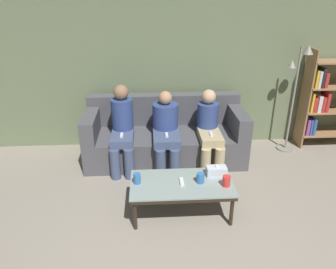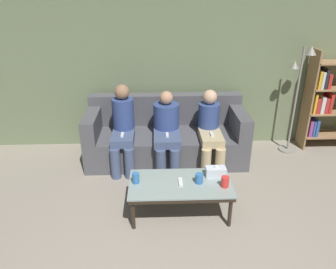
% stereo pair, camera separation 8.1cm
% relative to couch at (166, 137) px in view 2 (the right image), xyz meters
% --- Properties ---
extents(wall_back, '(12.00, 0.06, 2.60)m').
position_rel_couch_xyz_m(wall_back, '(0.00, 0.51, 0.98)').
color(wall_back, '#707F5B').
rests_on(wall_back, ground_plane).
extents(couch, '(2.20, 0.87, 0.86)m').
position_rel_couch_xyz_m(couch, '(0.00, 0.00, 0.00)').
color(couch, '#515156').
rests_on(couch, ground_plane).
extents(coffee_table, '(1.09, 0.59, 0.38)m').
position_rel_couch_xyz_m(coffee_table, '(0.11, -1.31, 0.03)').
color(coffee_table, '#8C9E99').
rests_on(coffee_table, ground_plane).
extents(cup_near_left, '(0.08, 0.08, 0.12)m').
position_rel_couch_xyz_m(cup_near_left, '(0.56, -1.40, 0.12)').
color(cup_near_left, red).
rests_on(cup_near_left, coffee_table).
extents(cup_near_right, '(0.08, 0.08, 0.11)m').
position_rel_couch_xyz_m(cup_near_right, '(-0.36, -1.29, 0.12)').
color(cup_near_right, '#3372BF').
rests_on(cup_near_right, coffee_table).
extents(cup_far_center, '(0.08, 0.08, 0.11)m').
position_rel_couch_xyz_m(cup_far_center, '(0.30, -1.32, 0.12)').
color(cup_far_center, '#3372BF').
rests_on(cup_far_center, coffee_table).
extents(tissue_box, '(0.22, 0.12, 0.13)m').
position_rel_couch_xyz_m(tissue_box, '(0.50, -1.18, 0.12)').
color(tissue_box, silver).
rests_on(tissue_box, coffee_table).
extents(game_remote, '(0.04, 0.15, 0.02)m').
position_rel_couch_xyz_m(game_remote, '(0.11, -1.31, 0.08)').
color(game_remote, white).
rests_on(game_remote, coffee_table).
extents(bookshelf, '(0.79, 0.32, 1.49)m').
position_rel_couch_xyz_m(bookshelf, '(2.40, 0.28, 0.42)').
color(bookshelf, '#9E754C').
rests_on(bookshelf, ground_plane).
extents(standing_lamp, '(0.31, 0.26, 1.56)m').
position_rel_couch_xyz_m(standing_lamp, '(1.88, 0.13, 0.64)').
color(standing_lamp, gray).
rests_on(standing_lamp, ground_plane).
extents(seated_person_left_end, '(0.31, 0.66, 1.12)m').
position_rel_couch_xyz_m(seated_person_left_end, '(-0.58, -0.23, 0.27)').
color(seated_person_left_end, '#47567A').
rests_on(seated_person_left_end, ground_plane).
extents(seated_person_mid_left, '(0.35, 0.73, 1.03)m').
position_rel_couch_xyz_m(seated_person_mid_left, '(0.00, -0.24, 0.23)').
color(seated_person_mid_left, '#47567A').
rests_on(seated_person_mid_left, ground_plane).
extents(seated_person_mid_right, '(0.31, 0.70, 1.04)m').
position_rel_couch_xyz_m(seated_person_mid_right, '(0.58, -0.26, 0.23)').
color(seated_person_mid_right, tan).
rests_on(seated_person_mid_right, ground_plane).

